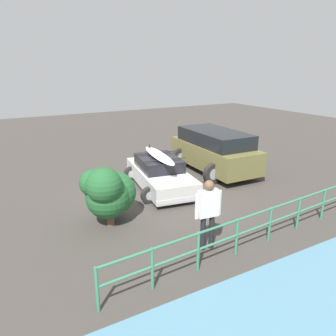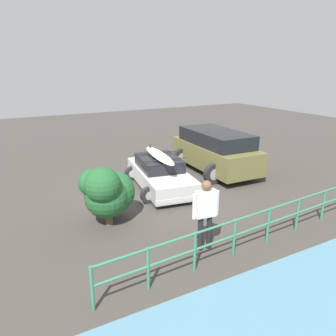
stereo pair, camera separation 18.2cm
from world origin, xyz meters
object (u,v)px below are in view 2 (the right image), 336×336
at_px(sedan_car, 160,173).
at_px(bush_near_left, 106,191).
at_px(suv_car, 215,150).
at_px(person_bystander, 206,209).

xyz_separation_m(sedan_car, bush_near_left, (2.71, 1.89, 0.44)).
bearing_deg(suv_car, person_bystander, 51.55).
height_order(sedan_car, person_bystander, person_bystander).
bearing_deg(person_bystander, suv_car, -128.45).
xyz_separation_m(suv_car, bush_near_left, (5.74, 2.56, 0.07)).
bearing_deg(suv_car, bush_near_left, 24.04).
distance_m(sedan_car, bush_near_left, 3.33).
bearing_deg(sedan_car, suv_car, -167.57).
distance_m(sedan_car, suv_car, 3.13).
relative_size(suv_car, person_bystander, 2.54).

